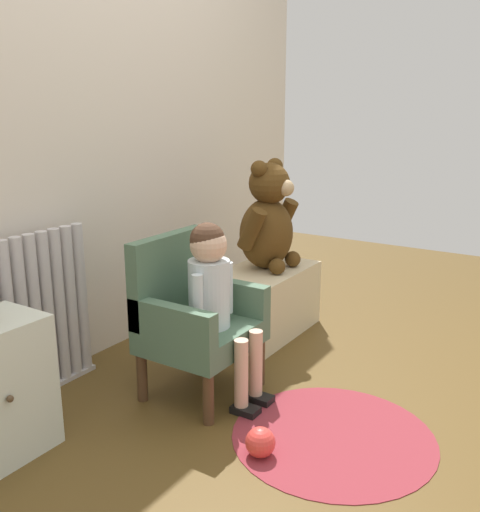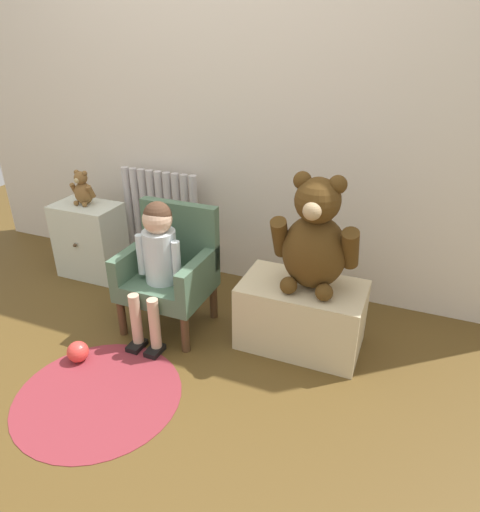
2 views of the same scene
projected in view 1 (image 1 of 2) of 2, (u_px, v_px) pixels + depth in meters
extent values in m
plane|color=brown|center=(312.00, 420.00, 2.23)|extent=(6.00, 6.00, 0.00)
cube|color=beige|center=(78.00, 103.00, 2.54)|extent=(3.80, 0.05, 2.40)
cylinder|color=beige|center=(10.00, 323.00, 2.25)|extent=(0.05, 0.05, 0.67)
cylinder|color=beige|center=(23.00, 318.00, 2.30)|extent=(0.05, 0.05, 0.67)
cylinder|color=beige|center=(36.00, 314.00, 2.35)|extent=(0.05, 0.05, 0.67)
cylinder|color=beige|center=(48.00, 309.00, 2.40)|extent=(0.05, 0.05, 0.67)
cylinder|color=beige|center=(60.00, 305.00, 2.45)|extent=(0.05, 0.05, 0.67)
cylinder|color=beige|center=(71.00, 301.00, 2.51)|extent=(0.05, 0.05, 0.67)
cylinder|color=beige|center=(82.00, 297.00, 2.56)|extent=(0.05, 0.05, 0.67)
cube|color=beige|center=(43.00, 390.00, 2.44)|extent=(0.56, 0.05, 0.02)
sphere|color=#4C3823|center=(10.00, 399.00, 1.84)|extent=(0.02, 0.02, 0.02)
cube|color=#4B6950|center=(202.00, 335.00, 2.38)|extent=(0.45, 0.40, 0.10)
cube|color=#4B6950|center=(169.00, 276.00, 2.41)|extent=(0.45, 0.06, 0.36)
cube|color=#4B6950|center=(171.00, 323.00, 2.19)|extent=(0.06, 0.40, 0.14)
cube|color=#4B6950|center=(228.00, 295.00, 2.51)|extent=(0.06, 0.40, 0.14)
cylinder|color=#4C331E|center=(208.00, 399.00, 2.18)|extent=(0.04, 0.04, 0.21)
cylinder|color=#4C331E|center=(260.00, 362.00, 2.49)|extent=(0.04, 0.04, 0.21)
cylinder|color=#4C331E|center=(142.00, 377.00, 2.35)|extent=(0.04, 0.04, 0.21)
cylinder|color=#4C331E|center=(198.00, 345.00, 2.67)|extent=(0.04, 0.04, 0.21)
cylinder|color=silver|center=(209.00, 294.00, 2.31)|extent=(0.17, 0.17, 0.28)
sphere|color=#D8AD8E|center=(208.00, 245.00, 2.26)|extent=(0.15, 0.15, 0.15)
sphere|color=#472D1E|center=(207.00, 240.00, 2.26)|extent=(0.14, 0.14, 0.14)
cylinder|color=#D8AD8E|center=(241.00, 373.00, 2.24)|extent=(0.06, 0.06, 0.28)
cube|color=black|center=(245.00, 410.00, 2.27)|extent=(0.07, 0.11, 0.03)
cylinder|color=#D8AD8E|center=(256.00, 363.00, 2.33)|extent=(0.06, 0.06, 0.28)
cube|color=black|center=(260.00, 399.00, 2.36)|extent=(0.07, 0.11, 0.03)
cylinder|color=silver|center=(198.00, 302.00, 2.22)|extent=(0.04, 0.04, 0.22)
cylinder|color=silver|center=(228.00, 288.00, 2.39)|extent=(0.04, 0.04, 0.22)
cube|color=beige|center=(265.00, 301.00, 3.05)|extent=(0.62, 0.36, 0.35)
ellipsoid|color=#4D3213|center=(266.00, 233.00, 3.00)|extent=(0.31, 0.27, 0.37)
sphere|color=#4D3213|center=(269.00, 183.00, 2.92)|extent=(0.21, 0.21, 0.21)
sphere|color=tan|center=(286.00, 188.00, 2.88)|extent=(0.09, 0.09, 0.09)
sphere|color=#4D3213|center=(259.00, 169.00, 2.84)|extent=(0.09, 0.09, 0.09)
sphere|color=#4D3213|center=(275.00, 166.00, 2.97)|extent=(0.09, 0.09, 0.09)
cylinder|color=#4D3213|center=(252.00, 229.00, 2.84)|extent=(0.08, 0.16, 0.23)
cylinder|color=#4D3213|center=(284.00, 218.00, 3.11)|extent=(0.08, 0.16, 0.23)
sphere|color=#4D3213|center=(277.00, 266.00, 2.90)|extent=(0.09, 0.09, 0.09)
sphere|color=#4D3213|center=(293.00, 259.00, 3.04)|extent=(0.09, 0.09, 0.09)
cylinder|color=maroon|center=(333.00, 436.00, 2.11)|extent=(0.75, 0.75, 0.01)
sphere|color=#E43C36|center=(260.00, 442.00, 1.99)|extent=(0.11, 0.11, 0.11)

